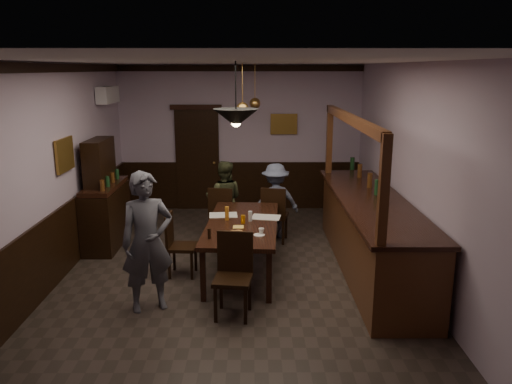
{
  "coord_description": "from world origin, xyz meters",
  "views": [
    {
      "loc": [
        0.27,
        -6.34,
        2.91
      ],
      "look_at": [
        0.31,
        0.76,
        1.15
      ],
      "focal_mm": 35.0,
      "sensor_mm": 36.0,
      "label": 1
    }
  ],
  "objects_px": {
    "chair_far_right": "(274,212)",
    "coffee_cup": "(261,231)",
    "bar_counter": "(370,232)",
    "sideboard": "(105,204)",
    "person_seated_left": "(224,199)",
    "chair_side": "(177,242)",
    "soda_can": "(243,219)",
    "pendant_brass_far": "(255,103)",
    "person_seated_right": "(275,201)",
    "pendant_iron": "(236,118)",
    "pendant_brass_mid": "(243,109)",
    "dining_table": "(242,226)",
    "chair_near": "(234,270)",
    "person_standing": "(147,242)",
    "chair_far_left": "(222,212)"
  },
  "relations": [
    {
      "from": "chair_far_right",
      "to": "coffee_cup",
      "type": "distance_m",
      "value": 1.83
    },
    {
      "from": "bar_counter",
      "to": "sideboard",
      "type": "bearing_deg",
      "value": 165.72
    },
    {
      "from": "person_seated_left",
      "to": "chair_side",
      "type": "bearing_deg",
      "value": 75.71
    },
    {
      "from": "coffee_cup",
      "to": "soda_can",
      "type": "xyz_separation_m",
      "value": [
        -0.26,
        0.5,
        0.01
      ]
    },
    {
      "from": "coffee_cup",
      "to": "chair_side",
      "type": "bearing_deg",
      "value": 164.79
    },
    {
      "from": "pendant_brass_far",
      "to": "person_seated_right",
      "type": "bearing_deg",
      "value": -63.91
    },
    {
      "from": "pendant_iron",
      "to": "pendant_brass_mid",
      "type": "distance_m",
      "value": 1.84
    },
    {
      "from": "dining_table",
      "to": "pendant_iron",
      "type": "distance_m",
      "value": 1.83
    },
    {
      "from": "chair_near",
      "to": "pendant_iron",
      "type": "bearing_deg",
      "value": 94.33
    },
    {
      "from": "chair_far_right",
      "to": "person_standing",
      "type": "distance_m",
      "value": 2.95
    },
    {
      "from": "sideboard",
      "to": "pendant_brass_far",
      "type": "height_order",
      "value": "pendant_brass_far"
    },
    {
      "from": "chair_far_right",
      "to": "soda_can",
      "type": "relative_size",
      "value": 8.15
    },
    {
      "from": "chair_side",
      "to": "pendant_brass_far",
      "type": "height_order",
      "value": "pendant_brass_far"
    },
    {
      "from": "person_seated_left",
      "to": "bar_counter",
      "type": "bearing_deg",
      "value": 150.33
    },
    {
      "from": "bar_counter",
      "to": "chair_near",
      "type": "bearing_deg",
      "value": -144.95
    },
    {
      "from": "coffee_cup",
      "to": "sideboard",
      "type": "height_order",
      "value": "sideboard"
    },
    {
      "from": "chair_far_right",
      "to": "pendant_iron",
      "type": "relative_size",
      "value": 1.25
    },
    {
      "from": "person_seated_right",
      "to": "bar_counter",
      "type": "relative_size",
      "value": 0.32
    },
    {
      "from": "chair_far_left",
      "to": "person_seated_left",
      "type": "distance_m",
      "value": 0.32
    },
    {
      "from": "chair_side",
      "to": "pendant_brass_mid",
      "type": "bearing_deg",
      "value": -34.51
    },
    {
      "from": "chair_far_left",
      "to": "sideboard",
      "type": "bearing_deg",
      "value": 14.08
    },
    {
      "from": "chair_side",
      "to": "pendant_brass_far",
      "type": "relative_size",
      "value": 1.13
    },
    {
      "from": "chair_near",
      "to": "bar_counter",
      "type": "height_order",
      "value": "bar_counter"
    },
    {
      "from": "chair_far_right",
      "to": "coffee_cup",
      "type": "xyz_separation_m",
      "value": [
        -0.25,
        -1.79,
        0.26
      ]
    },
    {
      "from": "coffee_cup",
      "to": "soda_can",
      "type": "relative_size",
      "value": 0.67
    },
    {
      "from": "person_seated_left",
      "to": "person_seated_right",
      "type": "distance_m",
      "value": 0.9
    },
    {
      "from": "coffee_cup",
      "to": "dining_table",
      "type": "bearing_deg",
      "value": 119.44
    },
    {
      "from": "soda_can",
      "to": "sideboard",
      "type": "height_order",
      "value": "sideboard"
    },
    {
      "from": "person_seated_right",
      "to": "pendant_brass_far",
      "type": "distance_m",
      "value": 1.82
    },
    {
      "from": "chair_side",
      "to": "person_standing",
      "type": "xyz_separation_m",
      "value": [
        -0.19,
        -1.04,
        0.37
      ]
    },
    {
      "from": "chair_side",
      "to": "sideboard",
      "type": "height_order",
      "value": "sideboard"
    },
    {
      "from": "chair_side",
      "to": "pendant_brass_far",
      "type": "distance_m",
      "value": 3.19
    },
    {
      "from": "person_seated_left",
      "to": "pendant_brass_far",
      "type": "height_order",
      "value": "pendant_brass_far"
    },
    {
      "from": "person_seated_left",
      "to": "soda_can",
      "type": "distance_m",
      "value": 1.67
    },
    {
      "from": "coffee_cup",
      "to": "bar_counter",
      "type": "relative_size",
      "value": 0.02
    },
    {
      "from": "bar_counter",
      "to": "person_seated_left",
      "type": "bearing_deg",
      "value": 145.9
    },
    {
      "from": "coffee_cup",
      "to": "pendant_iron",
      "type": "bearing_deg",
      "value": -138.48
    },
    {
      "from": "pendant_iron",
      "to": "person_seated_left",
      "type": "bearing_deg",
      "value": 97.32
    },
    {
      "from": "pendant_brass_far",
      "to": "person_standing",
      "type": "bearing_deg",
      "value": -111.05
    },
    {
      "from": "chair_side",
      "to": "pendant_brass_far",
      "type": "xyz_separation_m",
      "value": [
        1.13,
        2.38,
        1.8
      ]
    },
    {
      "from": "chair_far_left",
      "to": "chair_near",
      "type": "relative_size",
      "value": 0.96
    },
    {
      "from": "soda_can",
      "to": "pendant_iron",
      "type": "relative_size",
      "value": 0.15
    },
    {
      "from": "person_seated_left",
      "to": "soda_can",
      "type": "bearing_deg",
      "value": 107.1
    },
    {
      "from": "dining_table",
      "to": "pendant_iron",
      "type": "relative_size",
      "value": 2.89
    },
    {
      "from": "coffee_cup",
      "to": "sideboard",
      "type": "bearing_deg",
      "value": 150.51
    },
    {
      "from": "chair_far_left",
      "to": "person_seated_left",
      "type": "height_order",
      "value": "person_seated_left"
    },
    {
      "from": "coffee_cup",
      "to": "pendant_brass_mid",
      "type": "height_order",
      "value": "pendant_brass_mid"
    },
    {
      "from": "bar_counter",
      "to": "person_standing",
      "type": "bearing_deg",
      "value": -157.56
    },
    {
      "from": "chair_near",
      "to": "person_seated_right",
      "type": "relative_size",
      "value": 0.76
    },
    {
      "from": "chair_far_left",
      "to": "pendant_brass_mid",
      "type": "height_order",
      "value": "pendant_brass_mid"
    }
  ]
}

